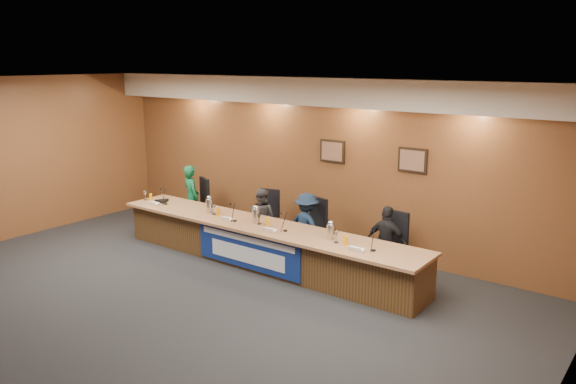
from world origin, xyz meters
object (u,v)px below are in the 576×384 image
office_chair_a (195,206)px  carafe_right (331,232)px  carafe_mid (256,216)px  speakerphone (163,201)px  office_chair_c (310,231)px  dais_body (263,246)px  panelist_b (261,218)px  banner (247,250)px  panelist_d (387,243)px  carafe_left (209,206)px  office_chair_d (389,249)px  panelist_a (192,198)px  panelist_c (307,226)px  office_chair_b (265,221)px

office_chair_a → carafe_right: 4.05m
carafe_mid → speakerphone: size_ratio=0.80×
office_chair_c → speakerphone: speakerphone is taller
dais_body → office_chair_c: dais_body is taller
office_chair_c → carafe_right: (1.00, -0.87, 0.39)m
office_chair_a → panelist_b: bearing=20.2°
banner → speakerphone: 2.60m
office_chair_a → speakerphone: size_ratio=1.50×
panelist_b → carafe_mid: panelist_b is taller
panelist_d → office_chair_c: 1.60m
carafe_left → office_chair_d: bearing=15.5°
panelist_b → office_chair_c: bearing=170.3°
panelist_d → carafe_right: (-0.60, -0.77, 0.26)m
dais_body → panelist_a: (-2.53, 0.74, 0.34)m
panelist_c → office_chair_b: bearing=3.7°
panelist_a → panelist_c: panelist_a is taller
office_chair_b → carafe_mid: (0.54, -0.89, 0.40)m
banner → office_chair_b: banner is taller
panelist_d → office_chair_a: (-4.53, 0.10, -0.13)m
panelist_b → panelist_a: bearing=-15.1°
banner → office_chair_d: 2.36m
dais_body → office_chair_b: bearing=127.7°
banner → carafe_mid: bearing=105.8°
dais_body → panelist_c: (0.41, 0.74, 0.25)m
dais_body → panelist_d: (2.00, 0.74, 0.26)m
banner → office_chair_d: banner is taller
panelist_b → office_chair_c: 1.06m
dais_body → office_chair_a: size_ratio=12.50×
panelist_b → panelist_c: bearing=164.9°
panelist_c → carafe_mid: bearing=66.1°
panelist_a → office_chair_b: 1.90m
dais_body → panelist_c: bearing=61.1°
banner → carafe_mid: 0.63m
carafe_left → office_chair_a: bearing=145.7°
panelist_c → carafe_right: (1.00, -0.77, 0.27)m
panelist_b → panelist_c: 1.05m
panelist_a → panelist_b: bearing=-156.2°
panelist_a → dais_body: bearing=-172.5°
speakerphone → carafe_left: bearing=-0.9°
panelist_d → office_chair_d: size_ratio=2.54×
office_chair_b → carafe_right: carafe_right is taller
carafe_right → panelist_b: bearing=159.4°
office_chair_d → office_chair_a: bearing=-175.5°
panelist_c → carafe_mid: panelist_c is taller
carafe_left → carafe_right: 2.63m
panelist_c → panelist_d: size_ratio=0.99×
panelist_c → panelist_d: panelist_d is taller
carafe_left → dais_body: bearing=2.6°
office_chair_c → office_chair_d: 1.59m
panelist_d → office_chair_d: (0.00, 0.10, -0.13)m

